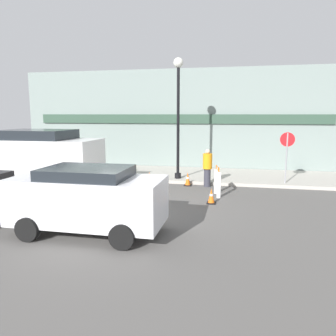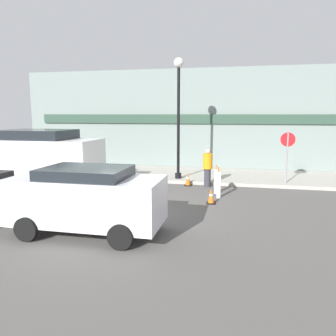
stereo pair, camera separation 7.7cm
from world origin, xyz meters
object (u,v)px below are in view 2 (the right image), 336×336
Objects in this scene: parked_car_1 at (87,196)px; work_van at (39,157)px; streetlamp_post at (179,102)px; stop_sign at (287,149)px; person_worker at (208,167)px.

parked_car_1 is 6.00m from work_van.
parked_car_1 is at bearing -98.79° from streetlamp_post.
streetlamp_post reaches higher than parked_car_1.
stop_sign is 0.44× the size of work_van.
person_worker is 0.33× the size of work_van.
stop_sign is at bearing 136.77° from person_worker.
parked_car_1 is (-5.77, -6.92, -0.62)m from stop_sign.
work_van is at bearing -39.68° from person_worker.
person_worker is 6.69m from parked_car_1.
work_van reaches higher than person_worker.
work_van is at bearing 26.90° from stop_sign.
person_worker is (-3.26, -0.72, -0.74)m from stop_sign.
stop_sign reaches higher than person_worker.
stop_sign is 10.29m from work_van.
parked_car_1 is 0.79× the size of work_van.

